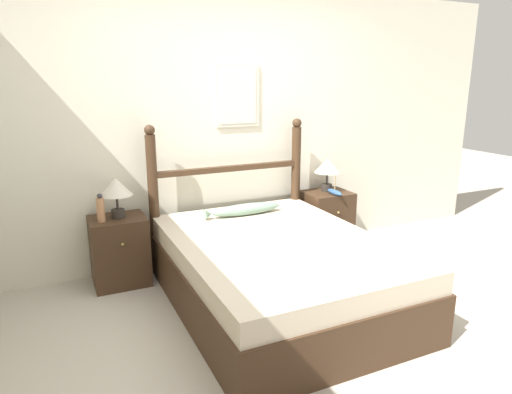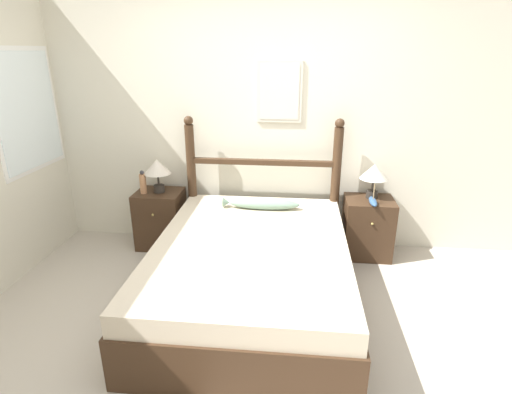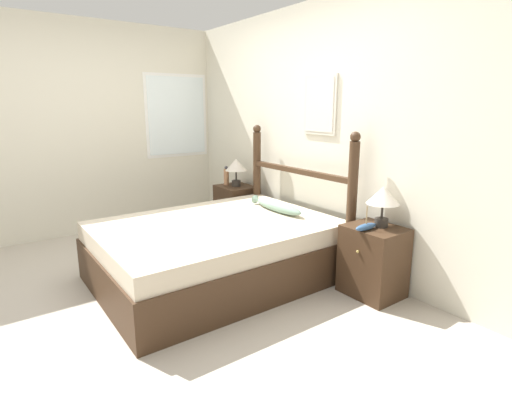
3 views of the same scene
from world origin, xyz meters
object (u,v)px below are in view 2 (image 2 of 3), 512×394
object	(u,v)px
model_boat	(373,201)
fish_pillow	(262,204)
table_lamp_left	(157,168)
bed	(251,272)
nightstand_left	(161,219)
table_lamp_right	(374,173)
bottle	(143,183)
nightstand_right	(367,227)

from	to	relation	value
model_boat	fish_pillow	xyz separation A→B (m)	(-1.03, -0.09, -0.03)
table_lamp_left	fish_pillow	distance (m)	1.11
bed	table_lamp_left	distance (m)	1.49
bed	fish_pillow	bearing A→B (deg)	88.00
nightstand_left	table_lamp_left	distance (m)	0.54
table_lamp_right	bed	bearing A→B (deg)	-138.39
table_lamp_left	bottle	bearing A→B (deg)	-158.47
table_lamp_right	nightstand_left	bearing A→B (deg)	-178.76
bottle	fish_pillow	size ratio (longest dim) A/B	0.33
table_lamp_left	fish_pillow	bearing A→B (deg)	-11.34
table_lamp_right	model_boat	xyz separation A→B (m)	(-0.02, -0.17, -0.22)
table_lamp_left	fish_pillow	xyz separation A→B (m)	(1.06, -0.21, -0.25)
bottle	fish_pillow	bearing A→B (deg)	-7.47
bed	fish_pillow	world-z (taller)	fish_pillow
bed	fish_pillow	size ratio (longest dim) A/B	2.86
bed	nightstand_right	bearing A→B (deg)	40.67
nightstand_right	bottle	size ratio (longest dim) A/B	2.47
nightstand_right	bottle	world-z (taller)	bottle
nightstand_right	fish_pillow	distance (m)	1.09
bed	nightstand_left	distance (m)	1.38
bed	table_lamp_left	bearing A→B (deg)	138.98
nightstand_left	bottle	xyz separation A→B (m)	(-0.13, -0.05, 0.40)
table_lamp_right	fish_pillow	distance (m)	1.10
nightstand_right	model_boat	distance (m)	0.35
fish_pillow	nightstand_right	bearing A→B (deg)	11.69
table_lamp_right	model_boat	size ratio (longest dim) A/B	1.43
bed	nightstand_left	world-z (taller)	nightstand_left
nightstand_right	model_boat	size ratio (longest dim) A/B	2.51
fish_pillow	bottle	bearing A→B (deg)	172.53
table_lamp_left	model_boat	bearing A→B (deg)	-3.45
nightstand_right	fish_pillow	size ratio (longest dim) A/B	0.82
nightstand_left	table_lamp_right	size ratio (longest dim) A/B	1.75
fish_pillow	table_lamp_right	bearing A→B (deg)	13.90
bottle	model_boat	world-z (taller)	bottle
table_lamp_right	fish_pillow	size ratio (longest dim) A/B	0.47
nightstand_right	table_lamp_right	xyz separation A→B (m)	(0.02, 0.05, 0.54)
bottle	nightstand_right	bearing A→B (deg)	1.40
nightstand_left	table_lamp_right	bearing A→B (deg)	1.24
nightstand_right	fish_pillow	xyz separation A→B (m)	(-1.03, -0.21, 0.29)
table_lamp_left	table_lamp_right	distance (m)	2.11
nightstand_right	model_boat	world-z (taller)	model_boat
bottle	bed	bearing A→B (deg)	-35.73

